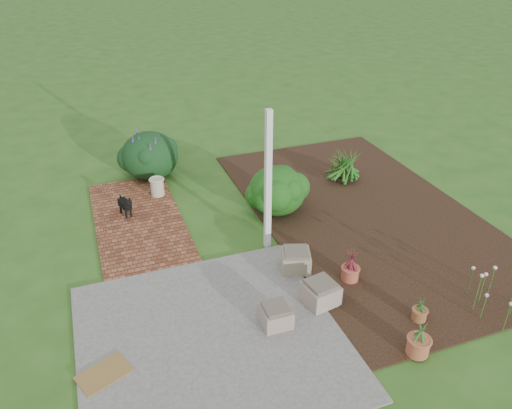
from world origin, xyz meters
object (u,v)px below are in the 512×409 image
object	(u,v)px
black_dog	(126,204)
stone_trough_near	(276,316)
cream_ceramic_urn	(157,187)
evergreen_shrub	(277,189)

from	to	relation	value
black_dog	stone_trough_near	bearing A→B (deg)	-84.83
cream_ceramic_urn	evergreen_shrub	world-z (taller)	evergreen_shrub
stone_trough_near	cream_ceramic_urn	size ratio (longest dim) A/B	1.12
stone_trough_near	black_dog	bearing A→B (deg)	112.77
evergreen_shrub	black_dog	bearing A→B (deg)	164.10
stone_trough_near	black_dog	size ratio (longest dim) A/B	0.85
stone_trough_near	cream_ceramic_urn	world-z (taller)	cream_ceramic_urn
black_dog	evergreen_shrub	bearing A→B (deg)	-33.49
black_dog	cream_ceramic_urn	world-z (taller)	black_dog
stone_trough_near	evergreen_shrub	bearing A→B (deg)	67.58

